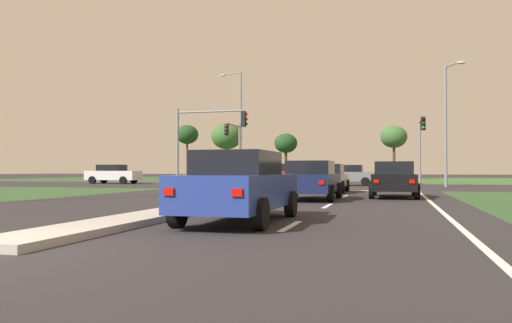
# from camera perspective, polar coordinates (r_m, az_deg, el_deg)

# --- Properties ---
(ground_plane) EXTENTS (200.00, 200.00, 0.00)m
(ground_plane) POSITION_cam_1_polar(r_m,az_deg,el_deg) (36.19, 6.54, -2.81)
(ground_plane) COLOR #282628
(grass_verge_far_left) EXTENTS (35.00, 35.00, 0.01)m
(grass_verge_far_left) POSITION_cam_1_polar(r_m,az_deg,el_deg) (67.79, -11.90, -1.93)
(grass_verge_far_left) COLOR #2D4C28
(grass_verge_far_left) RESTS_ON ground
(median_island_near) EXTENTS (1.20, 22.00, 0.14)m
(median_island_near) POSITION_cam_1_polar(r_m,az_deg,el_deg) (17.67, -3.00, -4.52)
(median_island_near) COLOR #ADA89E
(median_island_near) RESTS_ON ground
(median_island_far) EXTENTS (1.20, 36.00, 0.14)m
(median_island_far) POSITION_cam_1_polar(r_m,az_deg,el_deg) (61.01, 10.15, -1.98)
(median_island_far) COLOR gray
(median_island_far) RESTS_ON ground
(lane_dash_near) EXTENTS (0.14, 2.00, 0.01)m
(lane_dash_near) POSITION_cam_1_polar(r_m,az_deg,el_deg) (10.47, 3.96, -7.34)
(lane_dash_near) COLOR silver
(lane_dash_near) RESTS_ON ground
(lane_dash_second) EXTENTS (0.14, 2.00, 0.01)m
(lane_dash_second) POSITION_cam_1_polar(r_m,az_deg,el_deg) (16.37, 8.14, -5.03)
(lane_dash_second) COLOR silver
(lane_dash_second) RESTS_ON ground
(lane_dash_third) EXTENTS (0.14, 2.00, 0.01)m
(lane_dash_third) POSITION_cam_1_polar(r_m,az_deg,el_deg) (22.33, 10.08, -3.93)
(lane_dash_third) COLOR silver
(lane_dash_third) RESTS_ON ground
(edge_line_right) EXTENTS (0.14, 24.00, 0.01)m
(edge_line_right) POSITION_cam_1_polar(r_m,az_deg,el_deg) (17.83, 19.56, -4.65)
(edge_line_right) COLOR silver
(edge_line_right) RESTS_ON ground
(stop_bar_near) EXTENTS (6.40, 0.50, 0.01)m
(stop_bar_near) POSITION_cam_1_polar(r_m,az_deg,el_deg) (28.82, 11.88, -3.26)
(stop_bar_near) COLOR silver
(stop_bar_near) RESTS_ON ground
(crosswalk_bar_near) EXTENTS (0.70, 2.80, 0.01)m
(crosswalk_bar_near) POSITION_cam_1_polar(r_m,az_deg,el_deg) (32.82, -6.01, -2.99)
(crosswalk_bar_near) COLOR silver
(crosswalk_bar_near) RESTS_ON ground
(crosswalk_bar_second) EXTENTS (0.70, 2.80, 0.01)m
(crosswalk_bar_second) POSITION_cam_1_polar(r_m,az_deg,el_deg) (32.42, -4.12, -3.02)
(crosswalk_bar_second) COLOR silver
(crosswalk_bar_second) RESTS_ON ground
(crosswalk_bar_third) EXTENTS (0.70, 2.80, 0.01)m
(crosswalk_bar_third) POSITION_cam_1_polar(r_m,az_deg,el_deg) (32.05, -2.18, -3.04)
(crosswalk_bar_third) COLOR silver
(crosswalk_bar_third) RESTS_ON ground
(crosswalk_bar_fourth) EXTENTS (0.70, 2.80, 0.01)m
(crosswalk_bar_fourth) POSITION_cam_1_polar(r_m,az_deg,el_deg) (31.73, -0.19, -3.06)
(crosswalk_bar_fourth) COLOR silver
(crosswalk_bar_fourth) RESTS_ON ground
(crosswalk_bar_fifth) EXTENTS (0.70, 2.80, 0.01)m
(crosswalk_bar_fifth) POSITION_cam_1_polar(r_m,az_deg,el_deg) (31.44, 1.83, -3.08)
(crosswalk_bar_fifth) COLOR silver
(crosswalk_bar_fifth) RESTS_ON ground
(crosswalk_bar_sixth) EXTENTS (0.70, 2.80, 0.01)m
(crosswalk_bar_sixth) POSITION_cam_1_polar(r_m,az_deg,el_deg) (31.19, 3.89, -3.10)
(crosswalk_bar_sixth) COLOR silver
(crosswalk_bar_sixth) RESTS_ON ground
(crosswalk_bar_seventh) EXTENTS (0.70, 2.80, 0.01)m
(crosswalk_bar_seventh) POSITION_cam_1_polar(r_m,az_deg,el_deg) (30.98, 5.97, -3.11)
(crosswalk_bar_seventh) COLOR silver
(crosswalk_bar_seventh) RESTS_ON ground
(car_navy_near) EXTENTS (2.07, 4.36, 1.52)m
(car_navy_near) POSITION_cam_1_polar(r_m,az_deg,el_deg) (19.75, 6.30, -2.09)
(car_navy_near) COLOR #161E47
(car_navy_near) RESTS_ON ground
(car_silver_second) EXTENTS (1.99, 4.42, 1.47)m
(car_silver_second) POSITION_cam_1_polar(r_m,az_deg,el_deg) (26.34, 8.13, -1.85)
(car_silver_second) COLOR #B7B7BC
(car_silver_second) RESTS_ON ground
(car_black_third) EXTENTS (1.96, 4.29, 1.52)m
(car_black_third) POSITION_cam_1_polar(r_m,az_deg,el_deg) (22.05, 15.43, -1.95)
(car_black_third) COLOR black
(car_black_third) RESTS_ON ground
(car_white_fourth) EXTENTS (4.59, 1.96, 1.61)m
(car_white_fourth) POSITION_cam_1_polar(r_m,az_deg,el_deg) (44.20, -15.96, -1.38)
(car_white_fourth) COLOR silver
(car_white_fourth) RESTS_ON ground
(car_red_fifth) EXTENTS (4.44, 1.97, 1.62)m
(car_red_fifth) POSITION_cam_1_polar(r_m,az_deg,el_deg) (36.33, 1.96, -1.51)
(car_red_fifth) COLOR #A31919
(car_red_fifth) RESTS_ON ground
(car_blue_sixth) EXTENTS (1.95, 4.62, 1.58)m
(car_blue_sixth) POSITION_cam_1_polar(r_m,az_deg,el_deg) (11.25, -1.88, -2.80)
(car_blue_sixth) COLOR navy
(car_blue_sixth) RESTS_ON ground
(car_grey_seventh) EXTENTS (4.59, 2.06, 1.54)m
(car_grey_seventh) POSITION_cam_1_polar(r_m,az_deg,el_deg) (38.13, 10.27, -1.52)
(car_grey_seventh) COLOR slate
(car_grey_seventh) RESTS_ON ground
(traffic_signal_near_left) EXTENTS (4.71, 0.32, 5.04)m
(traffic_signal_near_left) POSITION_cam_1_polar(r_m,az_deg,el_deg) (31.37, -5.93, 3.31)
(traffic_signal_near_left) COLOR gray
(traffic_signal_near_left) RESTS_ON ground
(traffic_signal_far_right) EXTENTS (0.32, 5.46, 5.22)m
(traffic_signal_far_right) POSITION_cam_1_polar(r_m,az_deg,el_deg) (40.39, 18.26, 2.62)
(traffic_signal_far_right) COLOR gray
(traffic_signal_far_right) RESTS_ON ground
(traffic_signal_far_left) EXTENTS (0.32, 3.90, 5.24)m
(traffic_signal_far_left) POSITION_cam_1_polar(r_m,az_deg,el_deg) (43.05, -2.45, 2.25)
(traffic_signal_far_left) COLOR gray
(traffic_signal_far_left) RESTS_ON ground
(street_lamp_second) EXTENTS (1.17, 2.11, 8.26)m
(street_lamp_second) POSITION_cam_1_polar(r_m,az_deg,el_deg) (36.41, 20.92, 4.62)
(street_lamp_second) COLOR gray
(street_lamp_second) RESTS_ON ground
(street_lamp_third) EXTENTS (2.40, 0.58, 10.89)m
(street_lamp_third) POSITION_cam_1_polar(r_m,az_deg,el_deg) (49.73, -1.93, 4.62)
(street_lamp_third) COLOR gray
(street_lamp_third) RESTS_ON ground
(pedestrian_at_median) EXTENTS (0.34, 0.34, 1.66)m
(pedestrian_at_median) POSITION_cam_1_polar(r_m,az_deg,el_deg) (48.42, 8.74, -0.99)
(pedestrian_at_median) COLOR #335184
(pedestrian_at_median) RESTS_ON median_island_far
(treeline_near) EXTENTS (3.35, 3.35, 7.91)m
(treeline_near) POSITION_cam_1_polar(r_m,az_deg,el_deg) (75.94, -7.83, 3.02)
(treeline_near) COLOR #423323
(treeline_near) RESTS_ON ground
(treeline_second) EXTENTS (4.40, 4.40, 7.87)m
(treeline_second) POSITION_cam_1_polar(r_m,az_deg,el_deg) (72.01, -3.35, 2.87)
(treeline_second) COLOR #423323
(treeline_second) RESTS_ON ground
(treeline_third) EXTENTS (3.23, 3.23, 6.31)m
(treeline_third) POSITION_cam_1_polar(r_m,az_deg,el_deg) (70.68, 3.41, 2.05)
(treeline_third) COLOR #423323
(treeline_third) RESTS_ON ground
(treeline_fourth) EXTENTS (3.45, 3.45, 7.02)m
(treeline_fourth) POSITION_cam_1_polar(r_m,az_deg,el_deg) (68.86, 15.41, 2.68)
(treeline_fourth) COLOR #423323
(treeline_fourth) RESTS_ON ground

